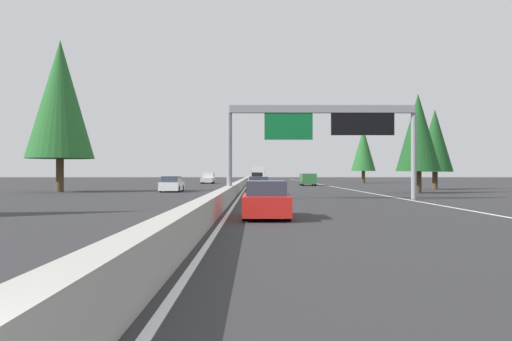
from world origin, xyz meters
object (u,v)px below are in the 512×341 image
minivan_mid_right (308,179)px  oncoming_near (172,185)px  sedan_near_right (266,201)px  sign_gantry_overhead (324,125)px  conifer_right_mid (435,141)px  sedan_distant_a (259,186)px  conifer_left_near (60,99)px  pickup_far_left (257,178)px  conifer_right_far (363,150)px  bus_near_center (258,173)px  oncoming_far (208,178)px  conifer_right_near (418,133)px

minivan_mid_right → oncoming_near: size_ratio=1.14×
sedan_near_right → minivan_mid_right: size_ratio=0.88×
sign_gantry_overhead → minivan_mid_right: (39.26, -2.73, -4.05)m
sedan_near_right → conifer_right_mid: 41.73m
sedan_distant_a → minivan_mid_right: minivan_mid_right is taller
sedan_distant_a → conifer_left_near: size_ratio=0.31×
sedan_near_right → oncoming_near: size_ratio=1.00×
sedan_near_right → conifer_left_near: (28.87, 18.65, 7.96)m
sedan_distant_a → conifer_right_mid: size_ratio=0.51×
minivan_mid_right → pickup_far_left: pickup_far_left is taller
sign_gantry_overhead → minivan_mid_right: 39.56m
sign_gantry_overhead → minivan_mid_right: size_ratio=2.54×
sedan_distant_a → conifer_right_mid: 24.08m
conifer_right_far → conifer_left_near: (-44.11, 37.18, 2.77)m
sedan_distant_a → oncoming_near: bearing=52.4°
minivan_mid_right → conifer_left_near: 36.56m
pickup_far_left → sign_gantry_overhead: bearing=-175.7°
sedan_near_right → conifer_right_far: (72.98, -18.53, 5.19)m
sedan_near_right → conifer_right_far: size_ratio=0.46×
conifer_left_near → bus_near_center: bearing=-17.0°
bus_near_center → conifer_left_near: 64.62m
oncoming_near → oncoming_far: size_ratio=0.79×
sedan_near_right → oncoming_near: bearing=15.8°
pickup_far_left → conifer_left_near: bearing=156.7°
sign_gantry_overhead → oncoming_near: size_ratio=2.88×
bus_near_center → conifer_right_near: 65.82m
sedan_near_right → bus_near_center: 90.33m
conifer_right_near → conifer_left_near: conifer_left_near is taller
pickup_far_left → oncoming_far: bearing=108.3°
bus_near_center → conifer_right_near: (-64.26, -13.79, 3.61)m
conifer_right_far → bus_near_center: bearing=46.7°
pickup_far_left → oncoming_near: pickup_far_left is taller
sign_gantry_overhead → conifer_right_far: conifer_right_far is taller
pickup_far_left → conifer_right_near: bearing=-163.0°
pickup_far_left → conifer_right_mid: size_ratio=0.65×
sedan_near_right → minivan_mid_right: (53.86, -6.92, 0.27)m
sign_gantry_overhead → oncoming_near: sign_gantry_overhead is taller
bus_near_center → conifer_right_mid: (-53.46, -18.89, 3.54)m
sign_gantry_overhead → pickup_far_left: sign_gantry_overhead is taller
sedan_near_right → pickup_far_left: (71.83, 0.11, 0.23)m
minivan_mid_right → conifer_right_mid: bearing=-144.6°
conifer_left_near → sedan_near_right: bearing=-147.1°
sedan_distant_a → pickup_far_left: (48.81, -0.04, 0.23)m
minivan_mid_right → conifer_left_near: size_ratio=0.35×
sedan_near_right → sedan_distant_a: (23.02, 0.15, 0.00)m
sedan_distant_a → conifer_right_mid: (13.84, -19.17, 4.58)m
oncoming_near → oncoming_far: (39.79, 0.09, 0.23)m
sign_gantry_overhead → sedan_distant_a: bearing=27.2°
sedan_near_right → conifer_right_near: bearing=-28.1°
minivan_mid_right → sedan_distant_a: bearing=167.1°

